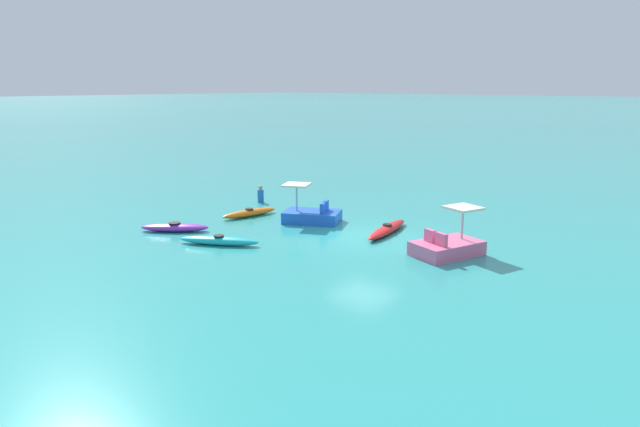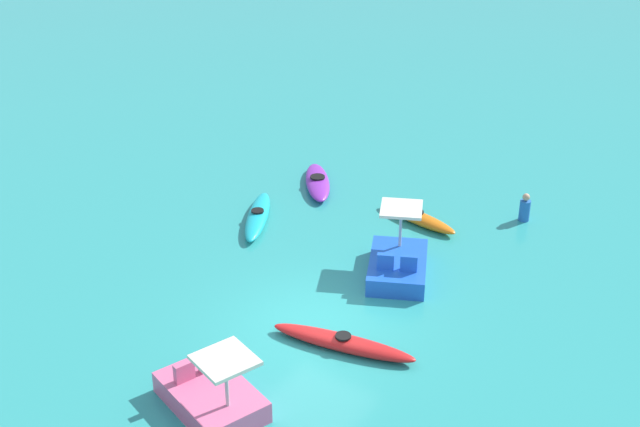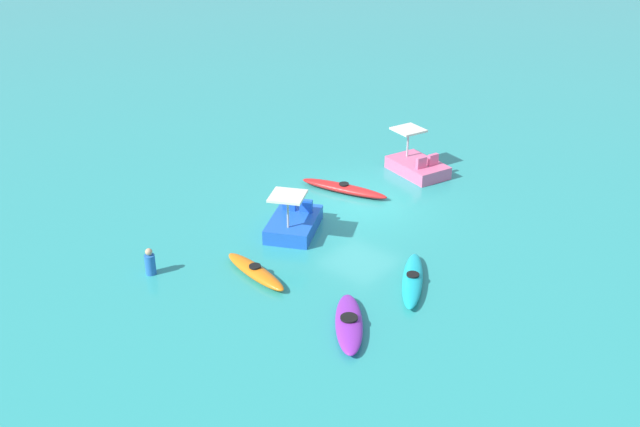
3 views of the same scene
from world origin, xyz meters
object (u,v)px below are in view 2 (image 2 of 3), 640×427
(pedal_boat_pink, at_px, (211,394))
(kayak_purple, at_px, (318,182))
(kayak_red, at_px, (343,342))
(pedal_boat_blue, at_px, (398,264))
(kayak_cyan, at_px, (258,216))
(person_near_shore, at_px, (525,209))
(kayak_orange, at_px, (417,217))

(pedal_boat_pink, bearing_deg, kayak_purple, 23.65)
(pedal_boat_pink, bearing_deg, kayak_red, -18.45)
(pedal_boat_blue, bearing_deg, kayak_cyan, 87.29)
(kayak_red, xyz_separation_m, pedal_boat_blue, (3.56, 0.64, 0.17))
(kayak_purple, bearing_deg, kayak_red, -140.70)
(pedal_boat_blue, height_order, person_near_shore, pedal_boat_blue)
(kayak_cyan, relative_size, kayak_orange, 1.05)
(kayak_purple, xyz_separation_m, person_near_shore, (1.67, -6.38, 0.22))
(pedal_boat_blue, bearing_deg, kayak_purple, 56.81)
(person_near_shore, bearing_deg, kayak_red, 174.29)
(kayak_red, xyz_separation_m, pedal_boat_pink, (-3.34, 1.11, 0.17))
(kayak_purple, bearing_deg, person_near_shore, -75.29)
(kayak_red, xyz_separation_m, kayak_cyan, (3.80, 5.62, 0.00))
(pedal_boat_pink, height_order, person_near_shore, pedal_boat_pink)
(pedal_boat_blue, bearing_deg, kayak_orange, 19.80)
(kayak_red, distance_m, pedal_boat_blue, 3.62)
(kayak_purple, bearing_deg, kayak_orange, -94.26)
(kayak_purple, distance_m, kayak_cyan, 2.97)
(kayak_cyan, bearing_deg, kayak_red, -124.05)
(kayak_cyan, height_order, pedal_boat_pink, pedal_boat_pink)
(kayak_orange, bearing_deg, person_near_shore, -52.29)
(kayak_orange, relative_size, pedal_boat_pink, 1.04)
(kayak_red, height_order, kayak_cyan, same)
(kayak_red, relative_size, kayak_orange, 1.26)
(kayak_red, bearing_deg, kayak_cyan, 55.95)
(pedal_boat_blue, bearing_deg, person_near_shore, -16.95)
(kayak_purple, distance_m, pedal_boat_blue, 5.85)
(kayak_red, xyz_separation_m, kayak_orange, (6.48, 1.69, 0.00))
(kayak_purple, bearing_deg, pedal_boat_pink, -156.35)
(pedal_boat_blue, distance_m, person_near_shore, 5.10)
(pedal_boat_blue, bearing_deg, kayak_red, -169.78)
(pedal_boat_pink, distance_m, person_near_shore, 11.93)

